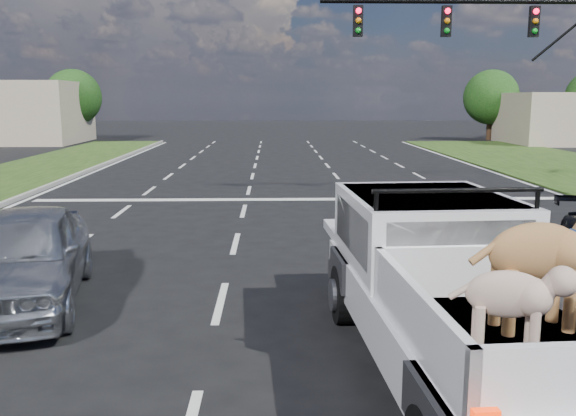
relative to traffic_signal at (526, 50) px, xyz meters
name	(u,v)px	position (x,y,z in m)	size (l,w,h in m)	color
ground	(330,301)	(-7.20, -10.50, -4.73)	(160.00, 160.00, 0.00)	black
road_markings	(307,220)	(-7.20, -3.94, -4.72)	(17.75, 60.00, 0.01)	silver
traffic_signal	(526,50)	(0.00, 0.00, 0.00)	(9.11, 0.31, 7.00)	black
building_left	(10,112)	(-27.20, 25.50, -2.53)	(10.00, 8.00, 4.40)	tan
tree_far_c	(73,97)	(-23.20, 27.50, -1.44)	(4.20, 4.20, 5.40)	#332114
tree_far_d	(491,97)	(8.80, 27.50, -1.44)	(4.20, 4.20, 5.40)	#332114
pickup_truck	(455,289)	(-6.00, -13.10, -3.69)	(2.51, 6.01, 2.21)	black
silver_sedan	(23,256)	(-12.04, -10.44, -3.96)	(1.80, 4.48, 1.53)	silver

